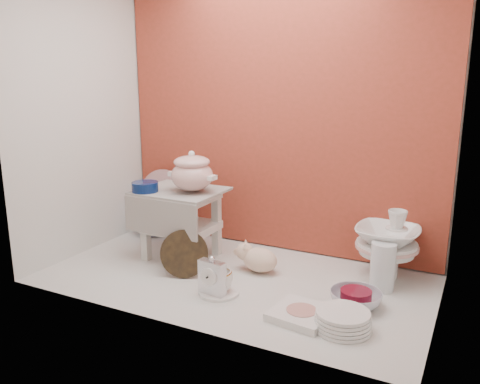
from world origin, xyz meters
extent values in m
plane|color=silver|center=(0.00, 0.00, 0.00)|extent=(1.80, 1.80, 0.00)
cube|color=#A53829|center=(0.00, 0.50, 0.75)|extent=(1.80, 0.06, 1.50)
cube|color=silver|center=(-0.90, 0.00, 0.75)|extent=(0.06, 1.00, 1.50)
cube|color=silver|center=(0.90, 0.00, 0.75)|extent=(0.06, 1.00, 1.50)
cylinder|color=#0A1C4E|center=(-0.52, 0.01, 0.39)|extent=(0.16, 0.16, 0.05)
imported|color=silver|center=(-0.73, 0.36, 0.12)|extent=(0.28, 0.28, 0.24)
cube|color=silver|center=(0.00, -0.22, 0.09)|extent=(0.13, 0.06, 0.18)
ellipsoid|color=beige|center=(0.08, 0.12, 0.07)|extent=(0.26, 0.22, 0.13)
cylinder|color=white|center=(0.02, -0.18, 0.01)|extent=(0.23, 0.23, 0.01)
imported|color=white|center=(0.02, -0.18, 0.06)|extent=(0.14, 0.14, 0.10)
cube|color=white|center=(0.42, -0.22, 0.02)|extent=(0.25, 0.25, 0.03)
cylinder|color=white|center=(0.59, -0.24, 0.04)|extent=(0.22, 0.22, 0.07)
imported|color=silver|center=(0.59, -0.03, 0.03)|extent=(0.23, 0.23, 0.07)
cylinder|color=silver|center=(0.65, 0.19, 0.11)|extent=(0.11, 0.11, 0.22)
camera|label=1|loc=(1.01, -1.93, 0.95)|focal=36.80mm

